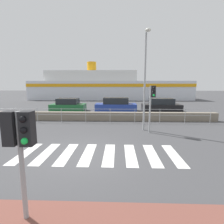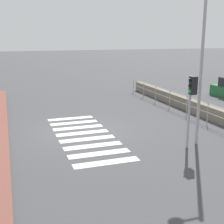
{
  "view_description": "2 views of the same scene",
  "coord_description": "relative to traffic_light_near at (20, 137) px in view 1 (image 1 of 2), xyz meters",
  "views": [
    {
      "loc": [
        1.56,
        -7.01,
        2.91
      ],
      "look_at": [
        1.25,
        2.0,
        1.5
      ],
      "focal_mm": 28.0,
      "sensor_mm": 36.0,
      "label": 1
    },
    {
      "loc": [
        13.58,
        -3.1,
        4.33
      ],
      "look_at": [
        1.55,
        1.0,
        1.2
      ],
      "focal_mm": 50.0,
      "sensor_mm": 36.0,
      "label": 2
    }
  ],
  "objects": [
    {
      "name": "ferry_boat",
      "position": [
        -0.38,
        32.36,
        0.49
      ],
      "size": [
        31.29,
        6.69,
        7.38
      ],
      "color": "silver",
      "rests_on": "ground_plane"
    },
    {
      "name": "ground_plane",
      "position": [
        0.38,
        3.75,
        -1.89
      ],
      "size": [
        160.0,
        160.0,
        0.0
      ],
      "primitive_type": "plane",
      "color": "#424244"
    },
    {
      "name": "traffic_light_far",
      "position": [
        3.97,
        7.23,
        0.21
      ],
      "size": [
        0.34,
        0.32,
        2.85
      ],
      "color": "#9EA0A3",
      "rests_on": "ground_plane"
    },
    {
      "name": "streetlamp",
      "position": [
        3.59,
        7.68,
        1.89
      ],
      "size": [
        0.32,
        0.97,
        6.14
      ],
      "color": "#9EA0A3",
      "rests_on": "ground_plane"
    },
    {
      "name": "seawall",
      "position": [
        0.38,
        10.84,
        -1.54
      ],
      "size": [
        18.98,
        0.55,
        0.69
      ],
      "color": "slate",
      "rests_on": "ground_plane"
    },
    {
      "name": "parked_car_blue",
      "position": [
        1.69,
        15.99,
        -1.25
      ],
      "size": [
        4.51,
        1.78,
        1.5
      ],
      "color": "#233D9E",
      "rests_on": "ground_plane"
    },
    {
      "name": "crosswalk",
      "position": [
        1.12,
        3.75,
        -1.88
      ],
      "size": [
        6.75,
        2.4,
        0.01
      ],
      "color": "silver",
      "rests_on": "ground_plane"
    },
    {
      "name": "parked_car_green",
      "position": [
        -3.66,
        15.99,
        -1.29
      ],
      "size": [
        3.8,
        1.85,
        1.41
      ],
      "color": "#1E6633",
      "rests_on": "ground_plane"
    },
    {
      "name": "harbor_fence",
      "position": [
        0.38,
        9.96,
        -1.15
      ],
      "size": [
        17.13,
        0.04,
        1.12
      ],
      "color": "#9EA0A3",
      "rests_on": "ground_plane"
    },
    {
      "name": "parked_car_black",
      "position": [
        6.69,
        15.99,
        -1.27
      ],
      "size": [
        4.17,
        1.89,
        1.45
      ],
      "color": "black",
      "rests_on": "ground_plane"
    },
    {
      "name": "traffic_light_near",
      "position": [
        0.0,
        0.0,
        0.0
      ],
      "size": [
        0.58,
        0.41,
        2.41
      ],
      "color": "#9EA0A3",
      "rests_on": "ground_plane"
    }
  ]
}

